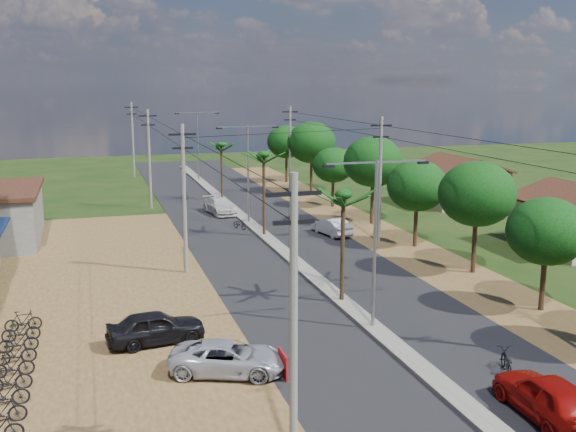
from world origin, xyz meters
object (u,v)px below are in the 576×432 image
(car_white_far, at_px, (220,207))
(parked_scooter_row, at_px, (12,365))
(roadside_sign, at_px, (283,364))
(car_parked_silver, at_px, (228,359))
(moto_rider_east, at_px, (506,363))
(car_silver_mid, at_px, (332,227))
(car_red_near, at_px, (548,398))
(car_parked_dark, at_px, (156,328))

(car_white_far, relative_size, parked_scooter_row, 0.43)
(roadside_sign, bearing_deg, car_white_far, 84.03)
(car_parked_silver, height_order, moto_rider_east, car_parked_silver)
(car_silver_mid, bearing_deg, car_red_near, 73.61)
(car_white_far, xyz_separation_m, parked_scooter_row, (-14.20, -30.25, -0.18))
(car_white_far, distance_m, parked_scooter_row, 33.42)
(car_silver_mid, distance_m, car_white_far, 12.38)
(roadside_sign, bearing_deg, car_parked_silver, 157.26)
(car_red_near, xyz_separation_m, parked_scooter_row, (-17.97, 8.90, -0.29))
(car_parked_dark, xyz_separation_m, moto_rider_east, (13.01, -7.24, -0.25))
(car_parked_silver, bearing_deg, roadside_sign, -92.74)
(car_parked_dark, bearing_deg, parked_scooter_row, 100.52)
(car_red_near, relative_size, car_silver_mid, 1.17)
(car_parked_dark, relative_size, parked_scooter_row, 0.39)
(car_silver_mid, height_order, roadside_sign, car_silver_mid)
(car_red_near, relative_size, car_parked_dark, 1.08)
(car_silver_mid, xyz_separation_m, moto_rider_east, (-1.92, -25.05, -0.18))
(car_white_far, bearing_deg, car_red_near, -93.52)
(car_white_far, xyz_separation_m, moto_rider_east, (4.58, -35.58, -0.21))
(car_red_near, relative_size, car_white_far, 0.99)
(roadside_sign, bearing_deg, car_silver_mid, 66.09)
(car_parked_silver, xyz_separation_m, roadside_sign, (2.00, -0.87, -0.13))
(car_red_near, xyz_separation_m, car_silver_mid, (2.73, 28.61, -0.14))
(car_parked_dark, bearing_deg, car_red_near, -139.21)
(car_silver_mid, height_order, parked_scooter_row, car_silver_mid)
(car_parked_dark, xyz_separation_m, parked_scooter_row, (-5.78, -1.90, -0.23))
(car_silver_mid, relative_size, car_white_far, 0.84)
(car_parked_silver, distance_m, car_parked_dark, 4.71)
(car_parked_dark, height_order, moto_rider_east, car_parked_dark)
(car_red_near, bearing_deg, moto_rider_east, -101.07)
(car_white_far, relative_size, car_parked_dark, 1.10)
(car_white_far, bearing_deg, car_parked_silver, -109.52)
(car_silver_mid, height_order, car_white_far, car_white_far)
(car_red_near, height_order, car_parked_silver, car_red_near)
(car_white_far, xyz_separation_m, car_parked_silver, (-6.00, -32.39, -0.04))
(car_red_near, distance_m, roadside_sign, 9.75)
(car_red_near, bearing_deg, car_white_far, -82.77)
(car_white_far, relative_size, car_parked_silver, 1.02)
(car_red_near, relative_size, roadside_sign, 3.75)
(car_red_near, xyz_separation_m, moto_rider_east, (0.81, 3.56, -0.32))
(car_parked_silver, height_order, roadside_sign, car_parked_silver)
(car_parked_silver, distance_m, parked_scooter_row, 8.48)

